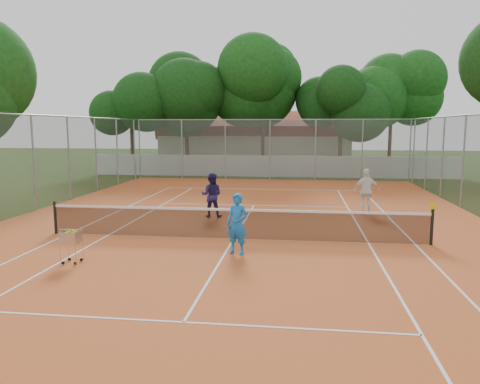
# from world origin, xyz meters

# --- Properties ---
(ground) EXTENTS (120.00, 120.00, 0.00)m
(ground) POSITION_xyz_m (0.00, 0.00, 0.00)
(ground) COLOR #1C350E
(ground) RESTS_ON ground
(court_pad) EXTENTS (18.00, 34.00, 0.02)m
(court_pad) POSITION_xyz_m (0.00, 0.00, 0.01)
(court_pad) COLOR #C15825
(court_pad) RESTS_ON ground
(court_lines) EXTENTS (10.98, 23.78, 0.01)m
(court_lines) POSITION_xyz_m (0.00, 0.00, 0.02)
(court_lines) COLOR white
(court_lines) RESTS_ON court_pad
(tennis_net) EXTENTS (11.88, 0.10, 0.98)m
(tennis_net) POSITION_xyz_m (0.00, 0.00, 0.51)
(tennis_net) COLOR black
(tennis_net) RESTS_ON court_pad
(perimeter_fence) EXTENTS (18.00, 34.00, 4.00)m
(perimeter_fence) POSITION_xyz_m (0.00, 0.00, 2.00)
(perimeter_fence) COLOR slate
(perimeter_fence) RESTS_ON ground
(boundary_wall) EXTENTS (26.00, 0.30, 1.50)m
(boundary_wall) POSITION_xyz_m (0.00, 19.00, 0.75)
(boundary_wall) COLOR silver
(boundary_wall) RESTS_ON ground
(clubhouse) EXTENTS (16.40, 9.00, 4.40)m
(clubhouse) POSITION_xyz_m (-2.00, 29.00, 2.20)
(clubhouse) COLOR beige
(clubhouse) RESTS_ON ground
(tropical_trees) EXTENTS (29.00, 19.00, 10.00)m
(tropical_trees) POSITION_xyz_m (0.00, 22.00, 5.00)
(tropical_trees) COLOR black
(tropical_trees) RESTS_ON ground
(player_near) EXTENTS (0.71, 0.57, 1.69)m
(player_near) POSITION_xyz_m (0.34, -1.71, 0.86)
(player_near) COLOR blue
(player_near) RESTS_ON court_pad
(player_far_left) EXTENTS (0.84, 0.65, 1.72)m
(player_far_left) POSITION_xyz_m (-1.37, 3.49, 0.88)
(player_far_left) COLOR #1F194D
(player_far_left) RESTS_ON court_pad
(player_far_right) EXTENTS (1.10, 0.52, 1.82)m
(player_far_right) POSITION_xyz_m (4.71, 5.04, 0.93)
(player_far_right) COLOR white
(player_far_right) RESTS_ON court_pad
(ball_hopper) EXTENTS (0.55, 0.55, 0.93)m
(ball_hopper) POSITION_xyz_m (-3.76, -3.15, 0.48)
(ball_hopper) COLOR silver
(ball_hopper) RESTS_ON court_pad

